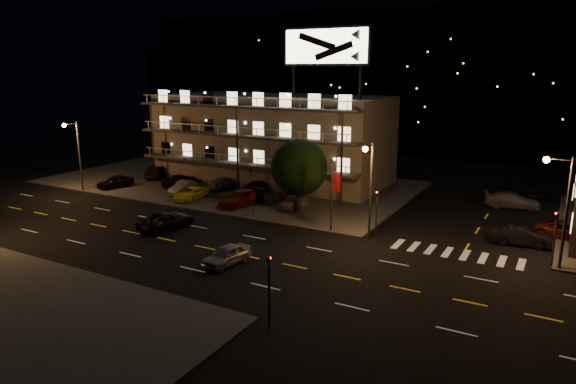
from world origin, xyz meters
The scene contains 29 objects.
ground centered at (0.00, 0.00, 0.00)m, with size 140.00×140.00×0.00m, color black.
curb_nw centered at (-14.00, 20.00, 0.07)m, with size 44.00×24.00×0.15m, color #3D3D3A.
motel centered at (-9.94, 23.88, 5.34)m, with size 28.00×13.80×18.10m.
hill_backdrop centered at (-5.94, 68.78, 11.55)m, with size 120.00×25.00×24.00m.
streetlight_nw centered at (-26.00, 7.94, 4.96)m, with size 0.44×1.92×8.00m.
streetlight_nc centered at (8.50, 7.94, 4.96)m, with size 0.44×1.92×8.00m.
streetlight_ne centered at (22.14, 8.30, 4.96)m, with size 1.92×0.44×8.00m.
signal_nw centered at (9.00, 8.50, 2.57)m, with size 0.20×0.27×4.60m.
signal_sw centered at (9.00, -8.50, 2.57)m, with size 0.20×0.27×4.60m.
signal_ne centered at (22.00, 8.50, 2.57)m, with size 0.27×0.20×4.60m.
banner_north centered at (5.09, 8.40, 3.43)m, with size 0.83×0.16×6.40m.
stop_sign centered at (-3.00, 8.57, 1.71)m, with size 0.91×0.11×2.61m.
tree centered at (-0.20, 12.32, 4.35)m, with size 5.62×5.41×7.08m.
lot_car_0 centered at (-23.70, 11.08, 0.87)m, with size 1.70×4.22×1.44m, color black.
lot_car_1 centered at (-14.89, 12.73, 0.83)m, with size 1.43×4.10×1.35m, color gray.
lot_car_2 centered at (-12.45, 11.07, 0.77)m, with size 2.06×4.47×1.24m, color yellow.
lot_car_3 centered at (-6.41, 11.47, 0.91)m, with size 2.14×5.26×1.53m, color #62160E.
lot_car_4 centered at (-1.21, 13.16, 0.81)m, with size 1.56×3.88×1.32m, color gray.
lot_car_5 centered at (-23.27, 17.46, 0.92)m, with size 1.63×4.68×1.54m, color black.
lot_car_6 centered at (-17.65, 15.31, 0.84)m, with size 2.29×4.96×1.38m, color black.
lot_car_7 centered at (-12.16, 16.92, 0.81)m, with size 1.84×4.52×1.31m, color gray.
lot_car_8 centered at (-7.97, 17.42, 0.84)m, with size 1.62×4.03×1.37m, color black.
lot_car_9 centered at (-3.36, 17.15, 0.80)m, with size 1.37×3.93×1.30m, color #62160E.
side_car_0 centered at (19.67, 12.68, 0.73)m, with size 1.55×4.46×1.47m, color black.
side_car_1 centered at (22.93, 16.18, 0.69)m, with size 2.30×5.00×1.39m, color #62160E.
side_car_2 centered at (17.73, 24.58, 0.76)m, with size 2.14×5.26×1.53m, color gray.
side_car_3 centered at (19.32, 29.71, 0.67)m, with size 1.57×3.91×1.33m, color black.
road_car_east centered at (1.52, -2.01, 0.69)m, with size 1.62×4.04×1.38m, color gray.
road_car_west centered at (-8.08, 2.40, 0.73)m, with size 2.43×5.27×1.46m, color black.
Camera 1 is at (22.18, -30.18, 13.77)m, focal length 32.00 mm.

